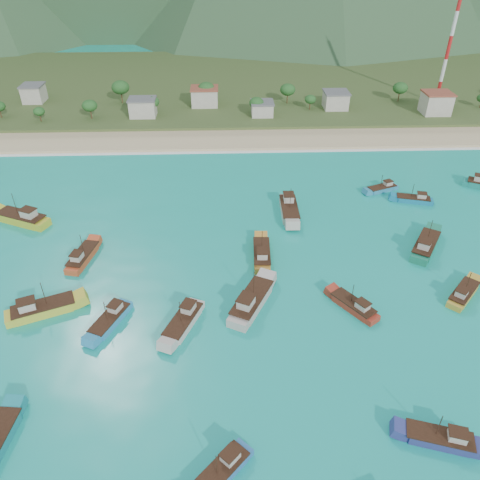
{
  "coord_description": "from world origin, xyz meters",
  "views": [
    {
      "loc": [
        2.77,
        -60.75,
        56.46
      ],
      "look_at": [
        5.61,
        18.0,
        3.0
      ],
      "focal_mm": 35.0,
      "sensor_mm": 36.0,
      "label": 1
    }
  ],
  "objects_px": {
    "boat_23": "(463,294)",
    "boat_26": "(22,219)",
    "boat_14": "(414,200)",
    "boat_25": "(382,189)",
    "boat_2": "(221,472)",
    "boat_15": "(111,320)",
    "boat_4": "(83,257)",
    "boat_22": "(184,322)",
    "boat_13": "(425,246)",
    "boat_18": "(251,302)",
    "radio_tower": "(452,36)",
    "boat_7": "(440,439)",
    "boat_12": "(42,309)",
    "boat_8": "(354,306)",
    "boat_20": "(262,255)",
    "boat_6": "(289,210)"
  },
  "relations": [
    {
      "from": "boat_7",
      "to": "boat_15",
      "type": "bearing_deg",
      "value": 80.3
    },
    {
      "from": "boat_14",
      "to": "boat_23",
      "type": "relative_size",
      "value": 1.06
    },
    {
      "from": "boat_2",
      "to": "boat_14",
      "type": "bearing_deg",
      "value": -81.63
    },
    {
      "from": "radio_tower",
      "to": "boat_8",
      "type": "bearing_deg",
      "value": -117.53
    },
    {
      "from": "radio_tower",
      "to": "boat_26",
      "type": "height_order",
      "value": "radio_tower"
    },
    {
      "from": "boat_13",
      "to": "boat_22",
      "type": "xyz_separation_m",
      "value": [
        -48.84,
        -20.34,
        -0.16
      ]
    },
    {
      "from": "boat_12",
      "to": "boat_18",
      "type": "bearing_deg",
      "value": 68.23
    },
    {
      "from": "boat_2",
      "to": "radio_tower",
      "type": "bearing_deg",
      "value": -76.56
    },
    {
      "from": "radio_tower",
      "to": "boat_25",
      "type": "xyz_separation_m",
      "value": [
        -38.59,
        -64.45,
        -24.16
      ]
    },
    {
      "from": "boat_7",
      "to": "boat_12",
      "type": "distance_m",
      "value": 65.38
    },
    {
      "from": "boat_2",
      "to": "boat_15",
      "type": "xyz_separation_m",
      "value": [
        -18.72,
        27.31,
        0.03
      ]
    },
    {
      "from": "boat_2",
      "to": "boat_15",
      "type": "height_order",
      "value": "boat_15"
    },
    {
      "from": "boat_22",
      "to": "boat_25",
      "type": "height_order",
      "value": "boat_22"
    },
    {
      "from": "boat_8",
      "to": "radio_tower",
      "type": "bearing_deg",
      "value": 26.3
    },
    {
      "from": "boat_12",
      "to": "boat_23",
      "type": "xyz_separation_m",
      "value": [
        75.11,
        1.62,
        -0.25
      ]
    },
    {
      "from": "boat_23",
      "to": "boat_25",
      "type": "distance_m",
      "value": 41.15
    },
    {
      "from": "boat_12",
      "to": "boat_7",
      "type": "bearing_deg",
      "value": 43.45
    },
    {
      "from": "boat_14",
      "to": "boat_23",
      "type": "height_order",
      "value": "boat_23"
    },
    {
      "from": "boat_7",
      "to": "boat_14",
      "type": "height_order",
      "value": "boat_7"
    },
    {
      "from": "boat_7",
      "to": "boat_15",
      "type": "distance_m",
      "value": 53.07
    },
    {
      "from": "boat_14",
      "to": "boat_25",
      "type": "height_order",
      "value": "boat_14"
    },
    {
      "from": "boat_4",
      "to": "boat_12",
      "type": "xyz_separation_m",
      "value": [
        -3.22,
        -15.42,
        0.16
      ]
    },
    {
      "from": "boat_13",
      "to": "boat_25",
      "type": "bearing_deg",
      "value": 126.32
    },
    {
      "from": "radio_tower",
      "to": "boat_7",
      "type": "relative_size",
      "value": 4.65
    },
    {
      "from": "boat_25",
      "to": "boat_12",
      "type": "bearing_deg",
      "value": 98.84
    },
    {
      "from": "boat_7",
      "to": "boat_23",
      "type": "xyz_separation_m",
      "value": [
        15.44,
        28.33,
        -0.02
      ]
    },
    {
      "from": "boat_22",
      "to": "boat_23",
      "type": "relative_size",
      "value": 1.25
    },
    {
      "from": "boat_6",
      "to": "boat_18",
      "type": "relative_size",
      "value": 0.96
    },
    {
      "from": "boat_13",
      "to": "boat_14",
      "type": "distance_m",
      "value": 20.64
    },
    {
      "from": "boat_4",
      "to": "boat_22",
      "type": "distance_m",
      "value": 28.85
    },
    {
      "from": "boat_14",
      "to": "boat_23",
      "type": "bearing_deg",
      "value": -170.16
    },
    {
      "from": "boat_2",
      "to": "boat_13",
      "type": "height_order",
      "value": "boat_13"
    },
    {
      "from": "radio_tower",
      "to": "boat_4",
      "type": "bearing_deg",
      "value": -139.55
    },
    {
      "from": "boat_13",
      "to": "boat_22",
      "type": "height_order",
      "value": "boat_13"
    },
    {
      "from": "boat_23",
      "to": "boat_26",
      "type": "distance_m",
      "value": 93.56
    },
    {
      "from": "boat_13",
      "to": "boat_18",
      "type": "xyz_separation_m",
      "value": [
        -37.17,
        -16.13,
        0.08
      ]
    },
    {
      "from": "boat_25",
      "to": "boat_26",
      "type": "height_order",
      "value": "boat_26"
    },
    {
      "from": "boat_12",
      "to": "boat_20",
      "type": "bearing_deg",
      "value": 88.23
    },
    {
      "from": "boat_12",
      "to": "boat_15",
      "type": "bearing_deg",
      "value": 54.55
    },
    {
      "from": "boat_23",
      "to": "boat_8",
      "type": "bearing_deg",
      "value": -129.61
    },
    {
      "from": "boat_4",
      "to": "boat_6",
      "type": "xyz_separation_m",
      "value": [
        43.88,
        17.01,
        0.24
      ]
    },
    {
      "from": "boat_12",
      "to": "boat_23",
      "type": "relative_size",
      "value": 1.4
    },
    {
      "from": "boat_14",
      "to": "boat_25",
      "type": "distance_m",
      "value": 8.49
    },
    {
      "from": "boat_6",
      "to": "boat_22",
      "type": "height_order",
      "value": "boat_6"
    },
    {
      "from": "boat_2",
      "to": "boat_25",
      "type": "bearing_deg",
      "value": -75.88
    },
    {
      "from": "boat_25",
      "to": "boat_2",
      "type": "bearing_deg",
      "value": 128.76
    },
    {
      "from": "boat_18",
      "to": "boat_22",
      "type": "height_order",
      "value": "boat_18"
    },
    {
      "from": "boat_15",
      "to": "boat_25",
      "type": "xyz_separation_m",
      "value": [
        59.9,
        45.5,
        -0.13
      ]
    },
    {
      "from": "boat_15",
      "to": "boat_4",
      "type": "bearing_deg",
      "value": -39.65
    },
    {
      "from": "boat_14",
      "to": "boat_25",
      "type": "bearing_deg",
      "value": 60.04
    }
  ]
}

